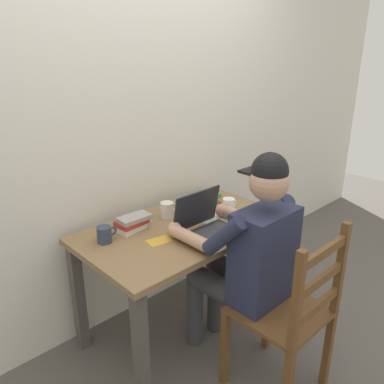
{
  "coord_description": "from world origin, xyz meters",
  "views": [
    {
      "loc": [
        -1.37,
        -1.51,
        1.69
      ],
      "look_at": [
        0.01,
        -0.05,
        0.95
      ],
      "focal_mm": 35.84,
      "sensor_mm": 36.0,
      "label": 1
    }
  ],
  "objects_px": {
    "wooden_chair": "(289,315)",
    "coffee_mug_spare": "(167,210)",
    "coffee_mug_dark": "(105,234)",
    "landscape_photo_print": "(159,241)",
    "book_stack_main": "(132,223)",
    "seated_person": "(247,254)",
    "book_stack_side": "(205,200)",
    "desk": "(184,242)",
    "computer_mouse": "(240,221)",
    "laptop": "(207,224)",
    "coffee_mug_white": "(229,206)"
  },
  "relations": [
    {
      "from": "wooden_chair",
      "to": "coffee_mug_spare",
      "type": "distance_m",
      "value": 0.92
    },
    {
      "from": "wooden_chair",
      "to": "coffee_mug_dark",
      "type": "distance_m",
      "value": 1.03
    },
    {
      "from": "coffee_mug_dark",
      "to": "landscape_photo_print",
      "type": "xyz_separation_m",
      "value": [
        0.22,
        -0.19,
        -0.04
      ]
    },
    {
      "from": "book_stack_main",
      "to": "seated_person",
      "type": "bearing_deg",
      "value": -62.89
    },
    {
      "from": "book_stack_side",
      "to": "seated_person",
      "type": "bearing_deg",
      "value": -114.79
    },
    {
      "from": "desk",
      "to": "computer_mouse",
      "type": "distance_m",
      "value": 0.35
    },
    {
      "from": "laptop",
      "to": "coffee_mug_spare",
      "type": "distance_m",
      "value": 0.32
    },
    {
      "from": "seated_person",
      "to": "coffee_mug_spare",
      "type": "distance_m",
      "value": 0.6
    },
    {
      "from": "coffee_mug_white",
      "to": "landscape_photo_print",
      "type": "height_order",
      "value": "coffee_mug_white"
    },
    {
      "from": "computer_mouse",
      "to": "coffee_mug_dark",
      "type": "bearing_deg",
      "value": 154.02
    },
    {
      "from": "coffee_mug_dark",
      "to": "desk",
      "type": "bearing_deg",
      "value": -17.7
    },
    {
      "from": "seated_person",
      "to": "computer_mouse",
      "type": "xyz_separation_m",
      "value": [
        0.21,
        0.23,
        0.05
      ]
    },
    {
      "from": "coffee_mug_spare",
      "to": "coffee_mug_white",
      "type": "bearing_deg",
      "value": -35.14
    },
    {
      "from": "wooden_chair",
      "to": "coffee_mug_spare",
      "type": "height_order",
      "value": "wooden_chair"
    },
    {
      "from": "seated_person",
      "to": "landscape_photo_print",
      "type": "distance_m",
      "value": 0.47
    },
    {
      "from": "desk",
      "to": "coffee_mug_dark",
      "type": "relative_size",
      "value": 10.49
    },
    {
      "from": "coffee_mug_white",
      "to": "book_stack_main",
      "type": "relative_size",
      "value": 0.58
    },
    {
      "from": "computer_mouse",
      "to": "coffee_mug_spare",
      "type": "xyz_separation_m",
      "value": [
        -0.25,
        0.37,
        0.03
      ]
    },
    {
      "from": "desk",
      "to": "coffee_mug_white",
      "type": "distance_m",
      "value": 0.37
    },
    {
      "from": "desk",
      "to": "wooden_chair",
      "type": "bearing_deg",
      "value": -86.01
    },
    {
      "from": "coffee_mug_dark",
      "to": "book_stack_main",
      "type": "xyz_separation_m",
      "value": [
        0.19,
        0.02,
        -0.0
      ]
    },
    {
      "from": "computer_mouse",
      "to": "seated_person",
      "type": "bearing_deg",
      "value": -133.21
    },
    {
      "from": "book_stack_main",
      "to": "laptop",
      "type": "bearing_deg",
      "value": -49.41
    },
    {
      "from": "wooden_chair",
      "to": "book_stack_main",
      "type": "height_order",
      "value": "wooden_chair"
    },
    {
      "from": "laptop",
      "to": "coffee_mug_white",
      "type": "xyz_separation_m",
      "value": [
        0.3,
        0.1,
        -0.0
      ]
    },
    {
      "from": "coffee_mug_dark",
      "to": "book_stack_main",
      "type": "relative_size",
      "value": 0.6
    },
    {
      "from": "computer_mouse",
      "to": "laptop",
      "type": "bearing_deg",
      "value": 169.88
    },
    {
      "from": "wooden_chair",
      "to": "coffee_mug_white",
      "type": "relative_size",
      "value": 8.47
    },
    {
      "from": "seated_person",
      "to": "wooden_chair",
      "type": "height_order",
      "value": "seated_person"
    },
    {
      "from": "coffee_mug_white",
      "to": "book_stack_side",
      "type": "relative_size",
      "value": 0.61
    },
    {
      "from": "coffee_mug_dark",
      "to": "book_stack_main",
      "type": "height_order",
      "value": "coffee_mug_dark"
    },
    {
      "from": "wooden_chair",
      "to": "landscape_photo_print",
      "type": "xyz_separation_m",
      "value": [
        -0.28,
        0.66,
        0.26
      ]
    },
    {
      "from": "laptop",
      "to": "coffee_mug_white",
      "type": "distance_m",
      "value": 0.32
    },
    {
      "from": "computer_mouse",
      "to": "coffee_mug_dark",
      "type": "relative_size",
      "value": 0.86
    },
    {
      "from": "computer_mouse",
      "to": "book_stack_main",
      "type": "relative_size",
      "value": 0.52
    },
    {
      "from": "laptop",
      "to": "computer_mouse",
      "type": "relative_size",
      "value": 3.3
    },
    {
      "from": "seated_person",
      "to": "wooden_chair",
      "type": "bearing_deg",
      "value": -90.0
    },
    {
      "from": "wooden_chair",
      "to": "landscape_photo_print",
      "type": "distance_m",
      "value": 0.76
    },
    {
      "from": "desk",
      "to": "wooden_chair",
      "type": "relative_size",
      "value": 1.27
    },
    {
      "from": "wooden_chair",
      "to": "laptop",
      "type": "xyz_separation_m",
      "value": [
        -0.03,
        0.55,
        0.31
      ]
    },
    {
      "from": "computer_mouse",
      "to": "coffee_mug_white",
      "type": "bearing_deg",
      "value": 66.0
    },
    {
      "from": "wooden_chair",
      "to": "coffee_mug_white",
      "type": "distance_m",
      "value": 0.77
    },
    {
      "from": "computer_mouse",
      "to": "coffee_mug_spare",
      "type": "distance_m",
      "value": 0.44
    },
    {
      "from": "coffee_mug_white",
      "to": "landscape_photo_print",
      "type": "xyz_separation_m",
      "value": [
        -0.55,
        0.01,
        -0.05
      ]
    },
    {
      "from": "laptop",
      "to": "book_stack_side",
      "type": "height_order",
      "value": "laptop"
    },
    {
      "from": "desk",
      "to": "computer_mouse",
      "type": "bearing_deg",
      "value": -37.71
    },
    {
      "from": "coffee_mug_spare",
      "to": "book_stack_main",
      "type": "distance_m",
      "value": 0.26
    },
    {
      "from": "laptop",
      "to": "landscape_photo_print",
      "type": "height_order",
      "value": "laptop"
    },
    {
      "from": "desk",
      "to": "computer_mouse",
      "type": "relative_size",
      "value": 12.18
    },
    {
      "from": "book_stack_side",
      "to": "landscape_photo_print",
      "type": "xyz_separation_m",
      "value": [
        -0.54,
        -0.19,
        -0.04
      ]
    }
  ]
}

